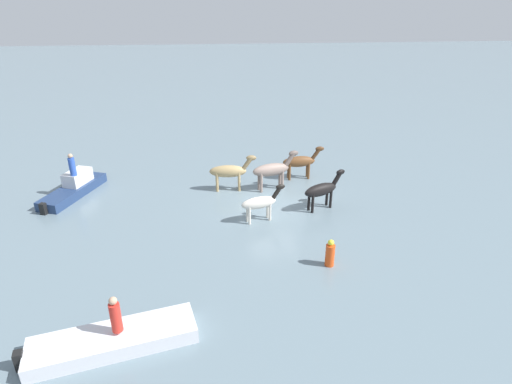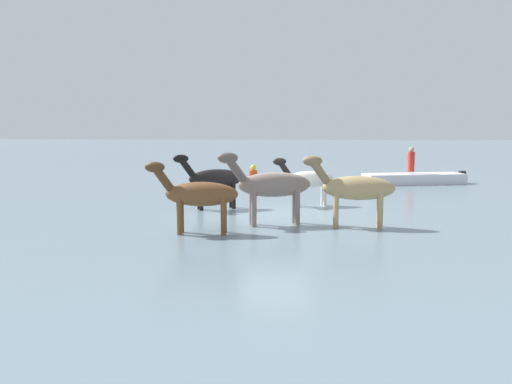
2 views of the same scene
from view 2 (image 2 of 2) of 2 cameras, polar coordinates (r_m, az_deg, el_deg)
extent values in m
plane|color=slate|center=(16.16, 2.72, -2.54)|extent=(176.42, 176.42, 0.00)
ellipsoid|color=silver|center=(17.89, 6.02, 1.43)|extent=(0.93, 1.77, 0.57)
cylinder|color=silver|center=(17.67, 4.54, -0.16)|extent=(0.13, 0.13, 0.94)
cylinder|color=silver|center=(17.94, 4.31, -0.05)|extent=(0.13, 0.13, 0.94)
cylinder|color=silver|center=(17.97, 7.69, -0.08)|extent=(0.13, 0.13, 0.94)
cylinder|color=silver|center=(18.22, 7.42, 0.03)|extent=(0.13, 0.13, 0.94)
cylinder|color=black|center=(17.62, 3.22, 2.58)|extent=(0.33, 0.55, 0.63)
ellipsoid|color=black|center=(17.55, 2.66, 3.41)|extent=(0.31, 0.50, 0.25)
ellipsoid|color=brown|center=(13.24, -6.07, -0.23)|extent=(0.67, 1.91, 0.63)
cylinder|color=brown|center=(13.25, -8.54, -2.54)|extent=(0.14, 0.14, 1.04)
cylinder|color=brown|center=(13.55, -8.34, -2.32)|extent=(0.14, 0.14, 1.04)
cylinder|color=brown|center=(13.11, -3.67, -2.57)|extent=(0.14, 0.14, 1.04)
cylinder|color=brown|center=(13.41, -3.57, -2.35)|extent=(0.14, 0.14, 1.04)
cylinder|color=#50311A|center=(13.35, -10.35, 1.53)|extent=(0.25, 0.59, 0.69)
ellipsoid|color=#50311A|center=(13.36, -11.22, 2.74)|extent=(0.25, 0.53, 0.28)
ellipsoid|color=black|center=(17.18, -4.45, 1.51)|extent=(1.25, 1.93, 0.63)
cylinder|color=black|center=(16.96, -6.13, -0.34)|extent=(0.14, 0.14, 1.03)
cylinder|color=black|center=(17.26, -6.36, -0.22)|extent=(0.14, 0.14, 1.03)
cylinder|color=black|center=(17.25, -2.50, -0.18)|extent=(0.14, 0.14, 1.03)
cylinder|color=black|center=(17.54, -2.79, -0.06)|extent=(0.14, 0.14, 1.03)
cylinder|color=black|center=(16.92, -7.71, 2.76)|extent=(0.43, 0.61, 0.69)
ellipsoid|color=black|center=(16.86, -8.38, 3.69)|extent=(0.40, 0.55, 0.27)
ellipsoid|color=gray|center=(14.36, 2.08, 0.83)|extent=(1.11, 2.16, 0.70)
cylinder|color=gray|center=(14.16, -0.24, -1.60)|extent=(0.15, 0.15, 1.15)
cylinder|color=gray|center=(14.49, -0.47, -1.40)|extent=(0.15, 0.15, 1.15)
cylinder|color=gray|center=(14.42, 4.63, -1.46)|extent=(0.15, 0.15, 1.15)
cylinder|color=gray|center=(14.74, 4.30, -1.26)|extent=(0.15, 0.15, 1.15)
cylinder|color=#63544C|center=(14.13, -2.28, 2.56)|extent=(0.39, 0.67, 0.76)
ellipsoid|color=#63544C|center=(14.07, -3.17, 3.82)|extent=(0.37, 0.61, 0.31)
ellipsoid|color=tan|center=(14.28, 11.33, 0.44)|extent=(0.70, 2.01, 0.67)
cylinder|color=tan|center=(14.17, 8.92, -1.79)|extent=(0.15, 0.15, 1.09)
cylinder|color=tan|center=(14.49, 8.90, -1.59)|extent=(0.15, 0.15, 1.09)
cylinder|color=tan|center=(14.25, 13.70, -1.86)|extent=(0.15, 0.15, 1.09)
cylinder|color=tan|center=(14.56, 13.57, -1.66)|extent=(0.15, 0.15, 1.09)
cylinder|color=olive|center=(14.21, 7.15, 2.25)|extent=(0.27, 0.62, 0.73)
ellipsoid|color=olive|center=(14.19, 6.32, 3.46)|extent=(0.26, 0.55, 0.29)
cube|color=silver|center=(25.88, 17.16, 1.26)|extent=(2.36, 5.00, 0.64)
cube|color=black|center=(27.04, 21.98, 1.46)|extent=(0.33, 0.29, 0.69)
cylinder|color=red|center=(25.74, 16.91, 3.25)|extent=(0.32, 0.32, 0.95)
sphere|color=tan|center=(25.71, 16.96, 4.57)|extent=(0.24, 0.24, 0.24)
cylinder|color=#E54C19|center=(21.90, -0.31, 1.27)|extent=(0.36, 0.36, 0.90)
sphere|color=yellow|center=(21.85, -0.32, 2.75)|extent=(0.24, 0.24, 0.24)
camera|label=1|loc=(35.69, 8.98, 17.98)|focal=29.37mm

